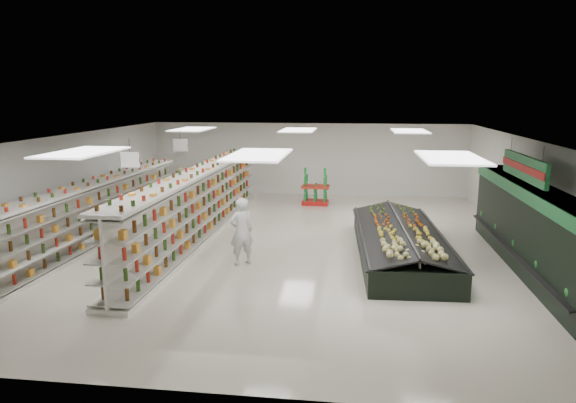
# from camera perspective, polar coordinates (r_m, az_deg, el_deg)

# --- Properties ---
(floor) EXTENTS (16.00, 16.00, 0.00)m
(floor) POSITION_cam_1_polar(r_m,az_deg,el_deg) (15.56, -0.49, -4.74)
(floor) COLOR beige
(floor) RESTS_ON ground
(ceiling) EXTENTS (14.00, 16.00, 0.02)m
(ceiling) POSITION_cam_1_polar(r_m,az_deg,el_deg) (14.97, -0.51, 7.08)
(ceiling) COLOR white
(ceiling) RESTS_ON wall_back
(wall_back) EXTENTS (14.00, 0.02, 3.20)m
(wall_back) POSITION_cam_1_polar(r_m,az_deg,el_deg) (23.05, 2.18, 4.71)
(wall_back) COLOR silver
(wall_back) RESTS_ON floor
(wall_front) EXTENTS (14.00, 0.02, 3.20)m
(wall_front) POSITION_cam_1_polar(r_m,az_deg,el_deg) (7.62, -8.72, -10.08)
(wall_front) COLOR silver
(wall_front) RESTS_ON floor
(wall_left) EXTENTS (0.02, 16.00, 3.20)m
(wall_left) POSITION_cam_1_polar(r_m,az_deg,el_deg) (17.54, -23.79, 1.50)
(wall_left) COLOR silver
(wall_left) RESTS_ON floor
(wall_right) EXTENTS (0.02, 16.00, 3.20)m
(wall_right) POSITION_cam_1_polar(r_m,az_deg,el_deg) (15.86, 25.44, 0.36)
(wall_right) COLOR silver
(wall_right) RESTS_ON floor
(produce_wall_case) EXTENTS (0.93, 8.00, 2.20)m
(produce_wall_case) POSITION_cam_1_polar(r_m,az_deg,el_deg) (14.39, 25.35, -2.15)
(produce_wall_case) COLOR black
(produce_wall_case) RESTS_ON floor
(aisle_sign_near) EXTENTS (0.52, 0.06, 0.75)m
(aisle_sign_near) POSITION_cam_1_polar(r_m,az_deg,el_deg) (14.14, -17.13, 4.46)
(aisle_sign_near) COLOR white
(aisle_sign_near) RESTS_ON ceiling
(aisle_sign_far) EXTENTS (0.52, 0.06, 0.75)m
(aisle_sign_far) POSITION_cam_1_polar(r_m,az_deg,el_deg) (17.84, -11.87, 6.14)
(aisle_sign_far) COLOR white
(aisle_sign_far) RESTS_ON ceiling
(hortifruti_banner) EXTENTS (0.12, 3.20, 0.95)m
(hortifruti_banner) POSITION_cam_1_polar(r_m,az_deg,el_deg) (14.06, 24.75, 3.45)
(hortifruti_banner) COLOR #1B6833
(hortifruti_banner) RESTS_ON ceiling
(gondola_left) EXTENTS (1.18, 10.84, 1.87)m
(gondola_left) POSITION_cam_1_polar(r_m,az_deg,el_deg) (16.49, -20.80, -1.49)
(gondola_left) COLOR white
(gondola_left) RESTS_ON floor
(gondola_center) EXTENTS (1.13, 12.20, 2.11)m
(gondola_center) POSITION_cam_1_polar(r_m,az_deg,el_deg) (16.37, -9.89, -0.59)
(gondola_center) COLOR white
(gondola_center) RESTS_ON floor
(produce_island) EXTENTS (2.63, 6.54, 0.96)m
(produce_island) POSITION_cam_1_polar(r_m,az_deg,el_deg) (14.63, 12.32, -4.31)
(produce_island) COLOR black
(produce_island) RESTS_ON floor
(soda_endcap) EXTENTS (1.13, 0.79, 1.41)m
(soda_endcap) POSITION_cam_1_polar(r_m,az_deg,el_deg) (21.02, 3.08, 1.50)
(soda_endcap) COLOR #A91413
(soda_endcap) RESTS_ON floor
(shopper_main) EXTENTS (0.79, 0.73, 1.82)m
(shopper_main) POSITION_cam_1_polar(r_m,az_deg,el_deg) (13.55, -5.19, -3.31)
(shopper_main) COLOR silver
(shopper_main) RESTS_ON floor
(shopper_background) EXTENTS (0.93, 1.03, 1.81)m
(shopper_background) POSITION_cam_1_polar(r_m,az_deg,el_deg) (19.29, -11.68, 1.01)
(shopper_background) COLOR tan
(shopper_background) RESTS_ON floor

